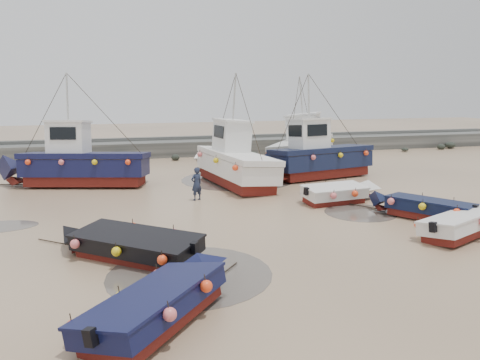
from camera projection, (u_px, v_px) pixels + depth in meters
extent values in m
plane|color=tan|center=(272.00, 236.00, 17.36)|extent=(120.00, 120.00, 0.00)
cube|color=slate|center=(183.00, 148.00, 38.06)|extent=(60.00, 2.20, 1.20)
cube|color=slate|center=(180.00, 138.00, 39.06)|extent=(60.00, 0.60, 0.25)
ellipsoid|color=black|center=(253.00, 155.00, 36.63)|extent=(0.84, 0.86, 0.51)
ellipsoid|color=black|center=(279.00, 150.00, 38.78)|extent=(0.98, 1.07, 0.72)
ellipsoid|color=black|center=(354.00, 150.00, 39.48)|extent=(0.78, 0.90, 0.59)
ellipsoid|color=black|center=(441.00, 147.00, 42.05)|extent=(0.68, 0.72, 0.52)
ellipsoid|color=black|center=(405.00, 149.00, 40.49)|extent=(0.60, 0.70, 0.31)
ellipsoid|color=black|center=(119.00, 156.00, 35.33)|extent=(0.99, 0.80, 0.58)
ellipsoid|color=black|center=(331.00, 152.00, 39.20)|extent=(0.54, 0.46, 0.30)
ellipsoid|color=black|center=(303.00, 152.00, 38.74)|extent=(0.61, 0.47, 0.46)
ellipsoid|color=black|center=(450.00, 145.00, 42.69)|extent=(0.92, 0.97, 0.58)
ellipsoid|color=black|center=(130.00, 158.00, 35.37)|extent=(0.61, 0.53, 0.32)
ellipsoid|color=black|center=(314.00, 150.00, 39.67)|extent=(0.67, 0.55, 0.43)
ellipsoid|color=black|center=(60.00, 160.00, 33.19)|extent=(1.09, 0.88, 0.72)
ellipsoid|color=black|center=(89.00, 161.00, 34.01)|extent=(0.65, 0.60, 0.37)
ellipsoid|color=black|center=(303.00, 152.00, 38.11)|extent=(0.88, 0.64, 0.62)
ellipsoid|color=black|center=(175.00, 157.00, 35.61)|extent=(0.64, 0.62, 0.48)
ellipsoid|color=black|center=(280.00, 152.00, 38.69)|extent=(0.55, 0.45, 0.29)
cylinder|color=#534B43|center=(190.00, 274.00, 13.74)|extent=(4.88, 4.88, 0.01)
cylinder|color=#534B43|center=(360.00, 213.00, 20.58)|extent=(3.16, 3.16, 0.01)
cylinder|color=#534B43|center=(238.00, 179.00, 28.09)|extent=(6.80, 6.80, 0.01)
cube|color=maroon|center=(158.00, 319.00, 10.75)|extent=(3.44, 3.68, 0.30)
cube|color=#0C1034|center=(158.00, 304.00, 10.68)|extent=(3.81, 4.05, 0.45)
pyramid|color=#0C1034|center=(206.00, 254.00, 12.62)|extent=(1.76, 1.65, 0.90)
cube|color=brown|center=(157.00, 297.00, 10.65)|extent=(3.15, 3.36, 0.10)
cube|color=#0C1034|center=(157.00, 294.00, 10.63)|extent=(3.92, 4.16, 0.07)
cube|color=black|center=(95.00, 339.00, 8.85)|extent=(0.28, 0.28, 0.35)
cylinder|color=black|center=(222.00, 275.00, 13.63)|extent=(1.33, 1.55, 0.04)
sphere|color=#FF451A|center=(75.00, 321.00, 9.70)|extent=(0.30, 0.30, 0.30)
sphere|color=#FF451A|center=(175.00, 324.00, 9.57)|extent=(0.30, 0.30, 0.30)
sphere|color=#FF451A|center=(123.00, 292.00, 11.06)|extent=(0.30, 0.30, 0.30)
sphere|color=#FF451A|center=(211.00, 294.00, 10.94)|extent=(0.30, 0.30, 0.30)
sphere|color=#FF451A|center=(161.00, 270.00, 12.43)|extent=(0.30, 0.30, 0.30)
cube|color=maroon|center=(461.00, 233.00, 17.16)|extent=(3.57, 2.42, 0.30)
cube|color=silver|center=(462.00, 223.00, 17.09)|extent=(3.88, 2.72, 0.45)
cube|color=brown|center=(463.00, 219.00, 17.06)|extent=(3.24, 2.23, 0.10)
cube|color=silver|center=(463.00, 217.00, 17.04)|extent=(3.98, 2.80, 0.07)
cube|color=black|center=(436.00, 228.00, 15.90)|extent=(0.25, 0.27, 0.35)
sphere|color=#FF451A|center=(420.00, 222.00, 16.82)|extent=(0.30, 0.30, 0.30)
sphere|color=#FF451A|center=(460.00, 210.00, 18.58)|extent=(0.30, 0.30, 0.30)
cube|color=maroon|center=(137.00, 255.00, 14.95)|extent=(3.83, 3.56, 0.30)
cube|color=black|center=(137.00, 243.00, 14.88)|extent=(4.20, 3.93, 0.45)
pyramid|color=black|center=(78.00, 221.00, 15.80)|extent=(1.60, 1.70, 0.90)
cube|color=brown|center=(137.00, 238.00, 14.85)|extent=(3.49, 3.26, 0.10)
cube|color=black|center=(137.00, 236.00, 14.83)|extent=(4.31, 4.04, 0.07)
cube|color=black|center=(195.00, 248.00, 13.94)|extent=(0.28, 0.28, 0.35)
cylinder|color=black|center=(59.00, 243.00, 16.39)|extent=(1.54, 1.33, 0.04)
sphere|color=#FF451A|center=(163.00, 257.00, 13.34)|extent=(0.30, 0.30, 0.30)
sphere|color=#FF451A|center=(175.00, 235.00, 15.34)|extent=(0.30, 0.30, 0.30)
sphere|color=#FF451A|center=(117.00, 249.00, 14.03)|extent=(0.30, 0.30, 0.30)
sphere|color=#FF451A|center=(134.00, 229.00, 16.03)|extent=(0.30, 0.30, 0.30)
sphere|color=#FF451A|center=(76.00, 242.00, 14.71)|extent=(0.30, 0.30, 0.30)
cube|color=maroon|center=(334.00, 200.00, 22.29)|extent=(2.88, 1.48, 0.30)
cube|color=silver|center=(334.00, 192.00, 22.22)|extent=(3.10, 1.71, 0.45)
pyramid|color=silver|center=(366.00, 180.00, 22.82)|extent=(0.87, 1.44, 0.90)
cube|color=brown|center=(334.00, 189.00, 22.19)|extent=(2.60, 1.38, 0.10)
cube|color=silver|center=(334.00, 187.00, 22.17)|extent=(3.18, 1.77, 0.07)
cube|color=black|center=(306.00, 191.00, 21.61)|extent=(0.21, 0.24, 0.35)
cylinder|color=black|center=(379.00, 198.00, 23.31)|extent=(1.99, 0.28, 0.04)
sphere|color=#FF451A|center=(304.00, 189.00, 22.49)|extent=(0.30, 0.30, 0.30)
sphere|color=#FF451A|center=(333.00, 195.00, 21.25)|extent=(0.30, 0.30, 0.30)
sphere|color=#FF451A|center=(325.00, 187.00, 22.93)|extent=(0.30, 0.30, 0.30)
sphere|color=#FF451A|center=(355.00, 192.00, 21.69)|extent=(0.30, 0.30, 0.30)
sphere|color=#FF451A|center=(345.00, 185.00, 23.37)|extent=(0.30, 0.30, 0.30)
cube|color=maroon|center=(429.00, 216.00, 19.53)|extent=(2.72, 3.28, 0.30)
cube|color=black|center=(429.00, 207.00, 19.45)|extent=(3.03, 3.59, 0.45)
pyramid|color=black|center=(384.00, 190.00, 20.69)|extent=(1.62, 1.39, 0.90)
cube|color=brown|center=(430.00, 203.00, 19.42)|extent=(2.50, 2.99, 0.10)
cube|color=black|center=(430.00, 201.00, 19.41)|extent=(3.12, 3.69, 0.07)
cube|color=black|center=(475.00, 210.00, 18.28)|extent=(0.28, 0.27, 0.35)
cylinder|color=black|center=(365.00, 207.00, 21.44)|extent=(1.11, 1.71, 0.04)
sphere|color=#FF451A|center=(456.00, 214.00, 17.94)|extent=(0.30, 0.30, 0.30)
sphere|color=#FF451A|center=(453.00, 203.00, 19.62)|extent=(0.30, 0.30, 0.30)
sphere|color=#FF451A|center=(422.00, 208.00, 18.81)|extent=(0.30, 0.30, 0.30)
sphere|color=#FF451A|center=(422.00, 199.00, 20.49)|extent=(0.30, 0.30, 0.30)
sphere|color=#FF451A|center=(390.00, 203.00, 19.68)|extent=(0.30, 0.30, 0.30)
cube|color=maroon|center=(86.00, 181.00, 26.24)|extent=(6.55, 3.60, 0.55)
cube|color=#101236|center=(86.00, 168.00, 26.10)|extent=(7.08, 4.06, 0.95)
pyramid|color=#101236|center=(15.00, 155.00, 25.96)|extent=(2.00, 2.66, 1.40)
cube|color=brown|center=(85.00, 159.00, 26.00)|extent=(6.91, 3.93, 0.08)
cube|color=#101236|center=(85.00, 156.00, 25.97)|extent=(7.24, 4.15, 0.30)
cube|color=white|center=(67.00, 139.00, 25.79)|extent=(2.37, 2.13, 1.70)
cube|color=white|center=(66.00, 122.00, 25.61)|extent=(2.56, 2.30, 0.12)
cube|color=black|center=(48.00, 134.00, 25.74)|extent=(0.42, 1.37, 0.68)
cylinder|color=#B7B7B2|center=(64.00, 97.00, 25.35)|extent=(0.10, 0.10, 2.60)
sphere|color=#DF6365|center=(127.00, 165.00, 24.75)|extent=(0.30, 0.30, 0.30)
sphere|color=#DF6365|center=(123.00, 158.00, 27.31)|extent=(0.30, 0.30, 0.30)
sphere|color=#DF6365|center=(94.00, 165.00, 24.75)|extent=(0.30, 0.30, 0.30)
sphere|color=#DF6365|center=(92.00, 158.00, 27.31)|extent=(0.30, 0.30, 0.30)
sphere|color=#DF6365|center=(60.00, 165.00, 24.75)|extent=(0.30, 0.30, 0.30)
sphere|color=#DF6365|center=(62.00, 158.00, 27.31)|extent=(0.30, 0.30, 0.30)
sphere|color=#DF6365|center=(27.00, 165.00, 24.75)|extent=(0.30, 0.30, 0.30)
cube|color=maroon|center=(235.00, 181.00, 26.32)|extent=(2.87, 6.44, 0.55)
cube|color=white|center=(235.00, 168.00, 26.18)|extent=(3.28, 6.94, 0.95)
pyramid|color=white|center=(210.00, 147.00, 29.52)|extent=(2.47, 1.76, 1.40)
cube|color=brown|center=(235.00, 158.00, 26.08)|extent=(3.16, 6.78, 0.08)
cube|color=white|center=(235.00, 156.00, 26.05)|extent=(3.35, 7.10, 0.30)
cube|color=white|center=(229.00, 137.00, 26.68)|extent=(1.89, 2.22, 1.70)
cube|color=white|center=(229.00, 121.00, 26.51)|extent=(2.04, 2.40, 0.12)
cube|color=black|center=(222.00, 131.00, 27.55)|extent=(1.35, 0.26, 0.68)
cylinder|color=#B7B7B2|center=(228.00, 97.00, 26.25)|extent=(0.10, 0.10, 2.60)
cylinder|color=black|center=(205.00, 171.00, 30.84)|extent=(0.51, 2.97, 0.05)
sphere|color=#DF6365|center=(233.00, 170.00, 23.23)|extent=(0.30, 0.30, 0.30)
sphere|color=#DF6365|center=(266.00, 163.00, 25.43)|extent=(0.30, 0.30, 0.30)
sphere|color=#DF6365|center=(214.00, 163.00, 25.60)|extent=(0.30, 0.30, 0.30)
sphere|color=#DF6365|center=(246.00, 157.00, 27.81)|extent=(0.30, 0.30, 0.30)
sphere|color=#DF6365|center=(198.00, 156.00, 27.98)|extent=(0.30, 0.30, 0.30)
cube|color=maroon|center=(321.00, 173.00, 28.69)|extent=(6.07, 3.09, 0.55)
cube|color=#121935|center=(322.00, 161.00, 28.55)|extent=(6.56, 3.51, 0.95)
pyramid|color=#121935|center=(271.00, 153.00, 26.75)|extent=(1.87, 2.50, 1.40)
cube|color=brown|center=(322.00, 153.00, 28.45)|extent=(6.40, 3.39, 0.08)
cube|color=#121935|center=(322.00, 150.00, 28.42)|extent=(6.71, 3.58, 0.30)
cube|color=white|center=(311.00, 135.00, 27.85)|extent=(2.29, 1.96, 1.70)
cube|color=white|center=(312.00, 120.00, 27.68)|extent=(2.47, 2.12, 0.12)
cube|color=black|center=(297.00, 132.00, 27.34)|extent=(0.33, 1.32, 0.68)
cylinder|color=#B7B7B2|center=(312.00, 96.00, 27.42)|extent=(0.10, 0.10, 2.60)
cylinder|color=black|center=(254.00, 184.00, 26.59)|extent=(2.94, 0.68, 0.05)
sphere|color=#DF6365|center=(367.00, 155.00, 28.52)|extent=(0.30, 0.30, 0.30)
sphere|color=#DF6365|center=(329.00, 151.00, 30.24)|extent=(0.30, 0.30, 0.30)
sphere|color=#DF6365|center=(342.00, 157.00, 27.62)|extent=(0.30, 0.30, 0.30)
sphere|color=#DF6365|center=(303.00, 153.00, 29.34)|extent=(0.30, 0.30, 0.30)
sphere|color=#DF6365|center=(314.00, 160.00, 26.72)|extent=(0.30, 0.30, 0.30)
sphere|color=#DF6365|center=(277.00, 155.00, 28.44)|extent=(0.30, 0.30, 0.30)
cube|color=maroon|center=(304.00, 162.00, 32.85)|extent=(6.01, 6.94, 0.55)
cube|color=beige|center=(304.00, 152.00, 32.70)|extent=(6.67, 7.61, 0.95)
pyramid|color=beige|center=(316.00, 136.00, 36.39)|extent=(3.29, 2.93, 1.40)
cube|color=brown|center=(304.00, 145.00, 32.60)|extent=(6.48, 7.40, 0.08)
cube|color=beige|center=(304.00, 143.00, 32.58)|extent=(6.81, 7.78, 0.30)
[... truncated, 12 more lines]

